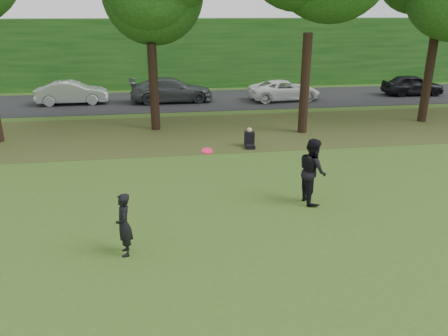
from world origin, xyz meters
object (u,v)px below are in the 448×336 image
(player_right, at_px, (312,171))
(seated_person, at_px, (250,140))
(frisbee, at_px, (207,151))
(player_left, at_px, (124,225))

(player_right, bearing_deg, seated_person, 3.98)
(player_right, xyz_separation_m, seated_person, (-0.70, 5.93, -0.70))
(frisbee, relative_size, seated_person, 0.44)
(player_right, height_order, seated_person, player_right)
(player_left, xyz_separation_m, seated_person, (4.75, 8.23, -0.47))
(player_left, height_order, frisbee, frisbee)
(frisbee, distance_m, seated_person, 8.18)
(player_left, distance_m, seated_person, 9.51)
(frisbee, bearing_deg, player_left, -160.36)
(frisbee, bearing_deg, player_right, 24.80)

